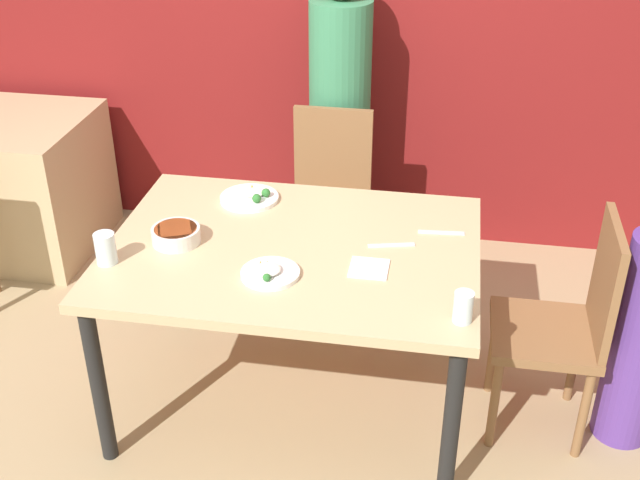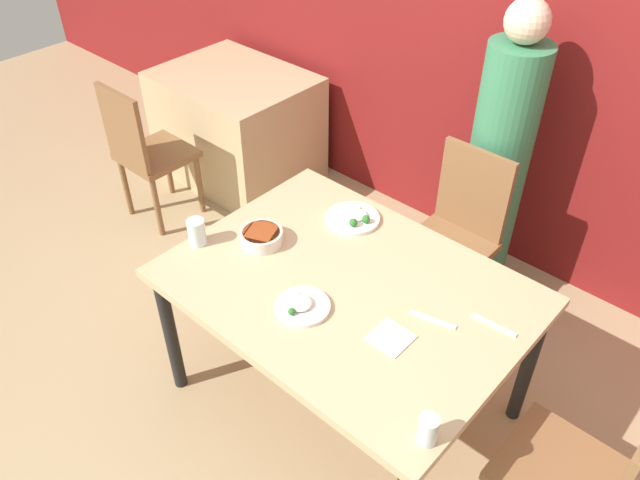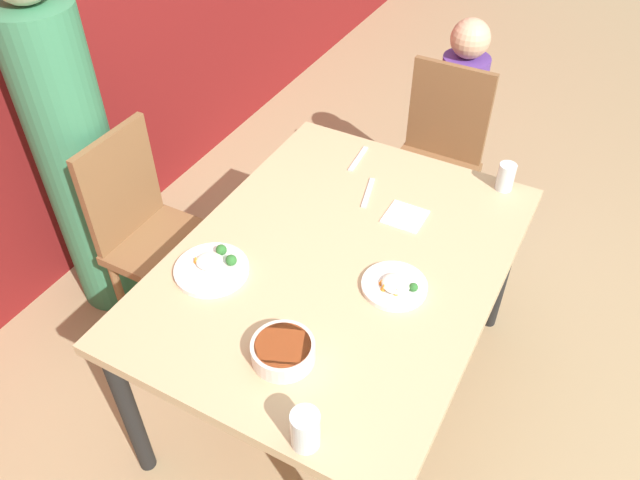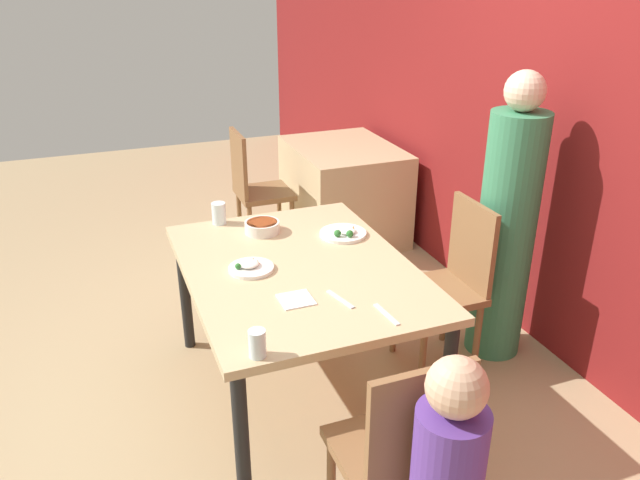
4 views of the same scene
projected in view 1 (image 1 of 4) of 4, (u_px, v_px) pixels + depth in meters
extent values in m
plane|color=tan|center=(296.00, 395.00, 3.41)|extent=(10.00, 10.00, 0.00)
cube|color=tan|center=(293.00, 250.00, 3.05)|extent=(1.40, 1.04, 0.04)
cylinder|color=black|center=(99.00, 385.00, 2.94)|extent=(0.06, 0.06, 0.70)
cylinder|color=black|center=(451.00, 427.00, 2.75)|extent=(0.06, 0.06, 0.70)
cylinder|color=black|center=(179.00, 256.00, 3.72)|extent=(0.06, 0.06, 0.70)
cylinder|color=black|center=(458.00, 282.00, 3.53)|extent=(0.06, 0.06, 0.70)
cube|color=brown|center=(326.00, 217.00, 3.86)|extent=(0.40, 0.40, 0.04)
cube|color=brown|center=(332.00, 154.00, 3.89)|extent=(0.38, 0.03, 0.47)
cylinder|color=brown|center=(286.00, 273.00, 3.86)|extent=(0.04, 0.04, 0.42)
cylinder|color=brown|center=(354.00, 279.00, 3.81)|extent=(0.04, 0.04, 0.42)
cylinder|color=brown|center=(299.00, 239.00, 4.14)|extent=(0.04, 0.04, 0.42)
cylinder|color=brown|center=(363.00, 244.00, 4.09)|extent=(0.04, 0.04, 0.42)
cube|color=brown|center=(544.00, 334.00, 3.06)|extent=(0.40, 0.40, 0.04)
cube|color=brown|center=(606.00, 283.00, 2.90)|extent=(0.03, 0.38, 0.47)
cylinder|color=brown|center=(493.00, 350.00, 3.34)|extent=(0.04, 0.04, 0.42)
cylinder|color=brown|center=(494.00, 403.00, 3.06)|extent=(0.04, 0.04, 0.42)
cylinder|color=brown|center=(575.00, 359.00, 3.29)|extent=(0.04, 0.04, 0.42)
cylinder|color=brown|center=(583.00, 414.00, 3.01)|extent=(0.04, 0.04, 0.42)
cylinder|color=#387F56|center=(339.00, 138.00, 4.07)|extent=(0.30, 0.30, 1.38)
cylinder|color=#5B3893|center=(640.00, 342.00, 3.00)|extent=(0.22, 0.22, 0.89)
cylinder|color=silver|center=(176.00, 235.00, 3.04)|extent=(0.18, 0.18, 0.06)
cylinder|color=#BC5123|center=(175.00, 229.00, 3.03)|extent=(0.16, 0.16, 0.01)
cylinder|color=white|center=(249.00, 198.00, 3.36)|extent=(0.25, 0.25, 0.02)
ellipsoid|color=white|center=(254.00, 192.00, 3.36)|extent=(0.09, 0.09, 0.02)
cone|color=orange|center=(252.00, 187.00, 3.40)|extent=(0.02, 0.02, 0.03)
sphere|color=#2D702D|center=(257.00, 198.00, 3.29)|extent=(0.04, 0.04, 0.04)
sphere|color=#2D702D|center=(266.00, 193.00, 3.34)|extent=(0.04, 0.04, 0.04)
cylinder|color=white|center=(270.00, 273.00, 2.85)|extent=(0.21, 0.21, 0.02)
ellipsoid|color=white|center=(268.00, 269.00, 2.83)|extent=(0.09, 0.09, 0.03)
cone|color=orange|center=(261.00, 264.00, 2.86)|extent=(0.02, 0.02, 0.03)
cone|color=orange|center=(267.00, 263.00, 2.87)|extent=(0.02, 0.02, 0.02)
sphere|color=#2D702D|center=(267.00, 277.00, 2.78)|extent=(0.03, 0.03, 0.03)
cone|color=orange|center=(258.00, 270.00, 2.83)|extent=(0.02, 0.02, 0.03)
cylinder|color=silver|center=(106.00, 248.00, 2.90)|extent=(0.08, 0.08, 0.12)
cylinder|color=silver|center=(463.00, 307.00, 2.59)|extent=(0.07, 0.07, 0.11)
cube|color=white|center=(369.00, 268.00, 2.89)|extent=(0.14, 0.14, 0.01)
cube|color=silver|center=(441.00, 233.00, 3.12)|extent=(0.18, 0.03, 0.01)
cube|color=silver|center=(391.00, 245.00, 3.03)|extent=(0.18, 0.06, 0.01)
cube|color=tan|center=(2.00, 182.00, 4.35)|extent=(0.98, 0.77, 0.74)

